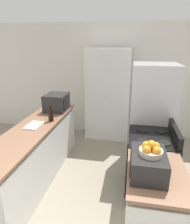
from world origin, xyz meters
TOP-DOWN VIEW (x-y plane):
  - wall_back at (0.00, 3.45)m, footprint 7.00×0.06m
  - counter_left at (-0.89, 1.37)m, footprint 0.60×2.54m
  - counter_right at (0.89, 0.54)m, footprint 0.60×0.87m
  - pantry_cabinet at (0.06, 3.16)m, footprint 0.98×0.50m
  - stove at (0.91, 1.38)m, footprint 0.66×0.77m
  - refrigerator at (0.96, 2.19)m, footprint 0.76×0.78m
  - microwave at (-0.81, 2.24)m, footprint 0.40×0.47m
  - wine_bottle at (-0.70, 1.67)m, footprint 0.08×0.08m
  - toaster_oven at (0.78, 0.50)m, footprint 0.34×0.46m
  - fruit_bowl at (0.80, 0.48)m, footprint 0.22×0.22m
  - cutting_board at (-0.89, 1.42)m, footprint 0.21×0.34m

SIDE VIEW (x-z plane):
  - counter_left at x=-0.89m, z-range -0.02..0.90m
  - counter_right at x=0.89m, z-range -0.02..0.90m
  - stove at x=0.91m, z-range -0.07..1.01m
  - refrigerator at x=0.96m, z-range 0.00..1.84m
  - cutting_board at x=-0.89m, z-range 0.92..0.94m
  - wine_bottle at x=-0.70m, z-range 0.88..1.17m
  - pantry_cabinet at x=0.06m, z-range 0.00..2.06m
  - toaster_oven at x=0.78m, z-range 0.92..1.15m
  - microwave at x=-0.81m, z-range 0.92..1.24m
  - fruit_bowl at x=0.80m, z-range 1.13..1.27m
  - wall_back at x=0.00m, z-range 0.00..2.60m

